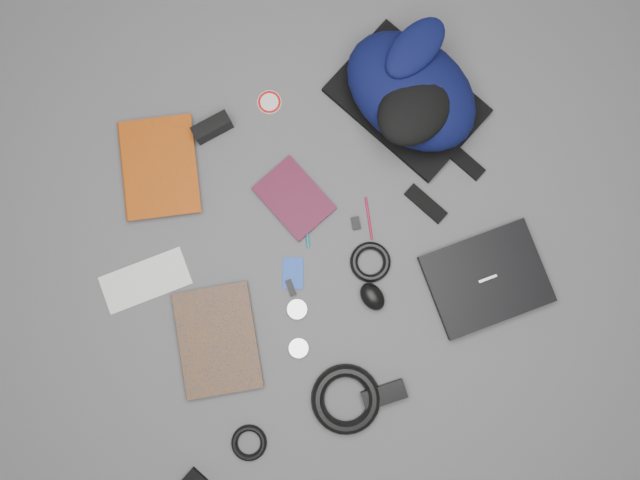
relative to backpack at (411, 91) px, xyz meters
name	(u,v)px	position (x,y,z in m)	size (l,w,h in m)	color
ground	(320,241)	(-0.39, -0.27, -0.09)	(4.00, 4.00, 0.00)	#4F4F51
backpack	(411,91)	(0.00, 0.00, 0.00)	(0.30, 0.44, 0.18)	black
laptop	(486,279)	(-0.01, -0.55, -0.08)	(0.31, 0.24, 0.03)	black
textbook_red	(122,172)	(-0.82, 0.14, -0.08)	(0.21, 0.28, 0.03)	#8F3408
comic_book	(179,347)	(-0.86, -0.38, -0.08)	(0.21, 0.29, 0.02)	#9D610B
envelope	(145,281)	(-0.88, -0.17, -0.09)	(0.24, 0.11, 0.00)	silver
dvd_case	(294,198)	(-0.41, -0.13, -0.08)	(0.14, 0.20, 0.02)	#390B1B
compact_camera	(212,128)	(-0.54, 0.15, -0.06)	(0.11, 0.04, 0.06)	black
sticker_disc	(269,102)	(-0.36, 0.16, -0.09)	(0.07, 0.07, 0.00)	silver
pen_teal	(305,220)	(-0.40, -0.20, -0.09)	(0.01, 0.01, 0.15)	#0D6D7A
pen_red	(369,218)	(-0.24, -0.26, -0.09)	(0.01, 0.01, 0.12)	maroon
id_badge	(293,273)	(-0.50, -0.32, -0.09)	(0.06, 0.09, 0.00)	#153BA3
usb_black	(291,288)	(-0.52, -0.35, -0.09)	(0.02, 0.05, 0.01)	black
usb_silver	(313,217)	(-0.38, -0.20, -0.09)	(0.02, 0.04, 0.01)	silver
key_fob	(356,223)	(-0.28, -0.26, -0.09)	(0.02, 0.04, 0.01)	black
mouse	(372,297)	(-0.32, -0.47, -0.07)	(0.06, 0.08, 0.04)	black
headphone_left	(299,348)	(-0.57, -0.51, -0.09)	(0.05, 0.05, 0.01)	silver
headphone_right	(297,309)	(-0.53, -0.42, -0.09)	(0.06, 0.06, 0.01)	#B7B7B9
cable_coil	(370,262)	(-0.29, -0.38, -0.08)	(0.11, 0.11, 0.02)	black
power_brick	(384,394)	(-0.40, -0.72, -0.08)	(0.12, 0.05, 0.03)	black
power_cord_coil	(346,399)	(-0.50, -0.69, -0.07)	(0.19, 0.19, 0.04)	black
earbud_coil	(249,443)	(-0.79, -0.69, -0.08)	(0.10, 0.10, 0.02)	black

